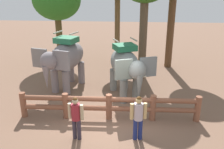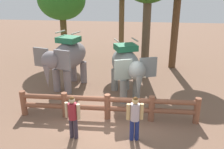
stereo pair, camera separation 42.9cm
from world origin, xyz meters
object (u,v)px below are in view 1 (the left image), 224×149
Objects in this scene: elephant_near_left at (65,58)px; tourist_woman_in_black at (76,115)px; elephant_center at (126,66)px; log_fence at (109,105)px; tree_far_right at (57,0)px; tourist_man_in_blue at (138,115)px.

tourist_woman_in_black is at bearing -70.57° from elephant_near_left.
elephant_center is at bearing -13.61° from elephant_near_left.
elephant_center is (0.58, 2.13, 0.95)m from log_fence.
elephant_center is 0.59× the size of tree_far_right.
tourist_woman_in_black is at bearing -113.32° from elephant_center.
tree_far_right is at bearing 109.63° from tourist_woman_in_black.
elephant_near_left is at bearing 130.96° from tourist_man_in_blue.
log_fence is at bearing -105.32° from elephant_center.
tree_far_right is at bearing 120.61° from tourist_man_in_blue.
tourist_woman_in_black is (-1.55, -3.59, -0.65)m from elephant_center.
tree_far_right is (-4.28, 7.84, 3.57)m from log_fence.
elephant_center is at bearing 66.68° from tourist_woman_in_black.
elephant_center is 3.96m from tourist_woman_in_black.
elephant_center is 7.95m from tree_far_right.
log_fence is 2.05× the size of elephant_near_left.
elephant_near_left is at bearing 130.98° from log_fence.
log_fence is 9.63m from tree_far_right.
tree_far_right is at bearing 109.80° from elephant_near_left.
elephant_near_left reaches higher than elephant_center.
elephant_center is at bearing 99.03° from tourist_man_in_blue.
tourist_woman_in_black is 0.28× the size of tree_far_right.
log_fence is at bearing 130.92° from tourist_man_in_blue.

